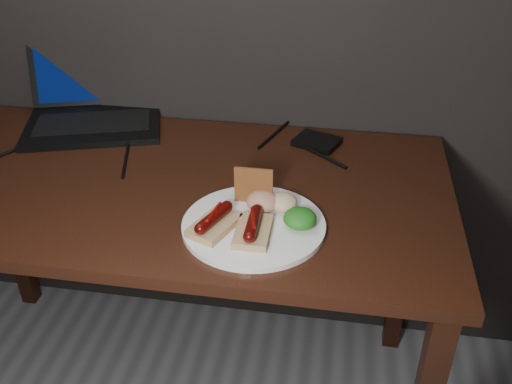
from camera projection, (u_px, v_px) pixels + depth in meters
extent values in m
cube|color=#341A0D|center=(158.00, 185.00, 1.38)|extent=(1.40, 0.70, 0.03)
cube|color=#341A0D|center=(10.00, 218.00, 1.92)|extent=(0.05, 0.05, 0.72)
cube|color=#341A0D|center=(404.00, 258.00, 1.74)|extent=(0.05, 0.05, 0.72)
cube|color=black|center=(94.00, 125.00, 1.61)|extent=(0.43, 0.36, 0.02)
cube|color=black|center=(93.00, 122.00, 1.61)|extent=(0.34, 0.23, 0.00)
cube|color=black|center=(93.00, 64.00, 1.69)|extent=(0.38, 0.20, 0.23)
cube|color=#071449|center=(93.00, 64.00, 1.69)|extent=(0.34, 0.17, 0.20)
cube|color=black|center=(317.00, 142.00, 1.53)|extent=(0.14, 0.12, 0.02)
cylinder|color=black|center=(126.00, 160.00, 1.45)|extent=(0.06, 0.18, 0.01)
cylinder|color=black|center=(277.00, 132.00, 1.59)|extent=(0.08, 0.21, 0.01)
cylinder|color=black|center=(326.00, 158.00, 1.46)|extent=(0.11, 0.10, 0.01)
cylinder|color=black|center=(5.00, 154.00, 1.48)|extent=(0.11, 0.17, 0.01)
cylinder|color=white|center=(254.00, 225.00, 1.20)|extent=(0.31, 0.31, 0.01)
cube|color=tan|center=(214.00, 225.00, 1.18)|extent=(0.11, 0.13, 0.02)
cylinder|color=#520505|center=(214.00, 217.00, 1.17)|extent=(0.06, 0.10, 0.02)
sphere|color=#520505|center=(200.00, 229.00, 1.13)|extent=(0.03, 0.02, 0.02)
sphere|color=#520505|center=(227.00, 206.00, 1.20)|extent=(0.03, 0.02, 0.02)
cylinder|color=#650704|center=(214.00, 212.00, 1.16)|extent=(0.02, 0.07, 0.01)
cube|color=tan|center=(253.00, 231.00, 1.16)|extent=(0.07, 0.12, 0.02)
cylinder|color=#520505|center=(253.00, 223.00, 1.15)|extent=(0.03, 0.10, 0.02)
sphere|color=#520505|center=(249.00, 237.00, 1.11)|extent=(0.03, 0.02, 0.02)
sphere|color=#520505|center=(257.00, 210.00, 1.19)|extent=(0.03, 0.02, 0.02)
cylinder|color=#650704|center=(253.00, 218.00, 1.14)|extent=(0.02, 0.07, 0.01)
cube|color=#A5612D|center=(254.00, 186.00, 1.25)|extent=(0.09, 0.01, 0.08)
ellipsoid|color=#165B12|center=(300.00, 218.00, 1.18)|extent=(0.07, 0.07, 0.04)
ellipsoid|color=#9C160F|center=(263.00, 201.00, 1.23)|extent=(0.07, 0.07, 0.04)
ellipsoid|color=beige|center=(283.00, 202.00, 1.24)|extent=(0.06, 0.06, 0.04)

